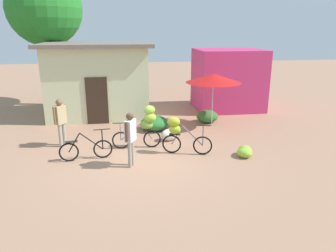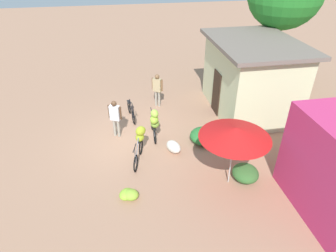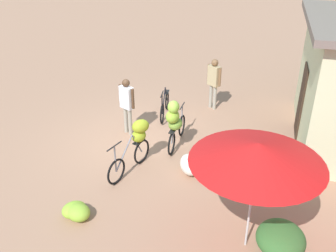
% 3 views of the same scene
% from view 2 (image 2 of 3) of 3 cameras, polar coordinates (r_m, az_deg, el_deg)
% --- Properties ---
extents(ground_plane, '(60.00, 60.00, 0.00)m').
position_cam_2_polar(ground_plane, '(12.30, -7.66, -2.30)').
color(ground_plane, '#A3775C').
extents(building_low, '(4.90, 3.65, 3.32)m').
position_cam_2_polar(building_low, '(14.10, 15.82, 9.23)').
color(building_low, beige).
rests_on(building_low, ground).
extents(hedge_bush_front_left, '(1.12, 1.12, 0.57)m').
position_cam_2_polar(hedge_bush_front_left, '(11.90, 6.99, -1.93)').
color(hedge_bush_front_left, '#2A7232').
rests_on(hedge_bush_front_left, ground).
extents(hedge_bush_front_right, '(0.94, 0.88, 0.53)m').
position_cam_2_polar(hedge_bush_front_right, '(10.42, 14.81, -8.85)').
color(hedge_bush_front_right, '#34692F').
rests_on(hedge_bush_front_right, ground).
extents(market_umbrella, '(2.24, 2.24, 2.19)m').
position_cam_2_polar(market_umbrella, '(9.13, 12.95, -1.27)').
color(market_umbrella, beige).
rests_on(market_umbrella, ground).
extents(bicycle_leftmost, '(1.62, 0.27, 0.96)m').
position_cam_2_polar(bicycle_leftmost, '(13.49, -7.18, 2.80)').
color(bicycle_leftmost, black).
rests_on(bicycle_leftmost, ground).
extents(bicycle_near_pile, '(1.66, 0.45, 1.48)m').
position_cam_2_polar(bicycle_near_pile, '(11.63, -2.69, 0.80)').
color(bicycle_near_pile, black).
rests_on(bicycle_near_pile, ground).
extents(bicycle_center_loaded, '(1.58, 0.67, 1.22)m').
position_cam_2_polar(bicycle_center_loaded, '(10.79, -5.54, -2.82)').
color(bicycle_center_loaded, black).
rests_on(bicycle_center_loaded, ground).
extents(banana_pile_on_ground, '(0.68, 0.77, 0.34)m').
position_cam_2_polar(banana_pile_on_ground, '(9.59, -7.64, -13.06)').
color(banana_pile_on_ground, '#8BB837').
rests_on(banana_pile_on_ground, ground).
extents(produce_sack, '(0.82, 0.70, 0.44)m').
position_cam_2_polar(produce_sack, '(11.32, 1.08, -4.06)').
color(produce_sack, silver).
rests_on(produce_sack, ground).
extents(person_vendor, '(0.36, 0.53, 1.65)m').
position_cam_2_polar(person_vendor, '(11.96, -10.24, 2.08)').
color(person_vendor, gray).
rests_on(person_vendor, ground).
extents(person_bystander, '(0.40, 0.48, 1.66)m').
position_cam_2_polar(person_bystander, '(14.11, -2.09, 7.58)').
color(person_bystander, gray).
rests_on(person_bystander, ground).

